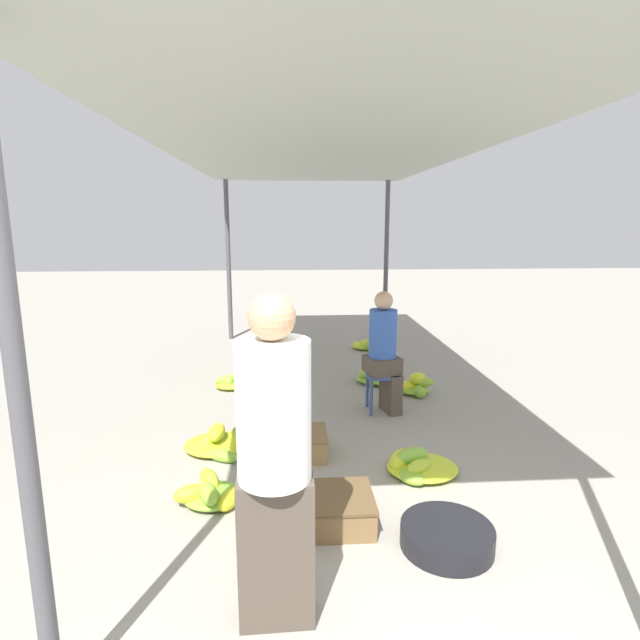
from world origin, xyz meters
The scene contains 17 objects.
canopy_post_front_left centered at (-1.40, 0.30, 1.39)m, with size 0.08×0.08×2.77m, color #4C4C51.
canopy_post_back_left centered at (-1.40, 7.25, 1.39)m, with size 0.08×0.08×2.77m, color #4C4C51.
canopy_post_back_right centered at (1.40, 7.25, 1.39)m, with size 0.08×0.08×2.77m, color #4C4C51.
canopy_tarp centered at (0.00, 3.77, 2.79)m, with size 3.19×7.35×0.04m, color #9EA399.
vendor_foreground centered at (-0.44, 0.72, 0.91)m, with size 0.39×0.38×1.75m.
stool centered at (0.66, 3.61, 0.36)m, with size 0.34×0.34×0.44m.
vendor_seated centered at (0.68, 3.61, 0.70)m, with size 0.42×0.42×1.34m.
basin_black centered at (0.65, 1.24, 0.07)m, with size 0.60×0.60×0.15m.
banana_pile_left_0 centered at (-0.95, 1.87, 0.08)m, with size 0.55×0.59×0.20m.
banana_pile_left_1 centered at (-0.98, 2.77, 0.07)m, with size 0.67×0.67×0.25m.
banana_pile_left_2 centered at (-1.09, 4.50, 0.07)m, with size 0.46×0.40×0.17m.
banana_pile_right_0 centered at (0.76, 4.61, 0.08)m, with size 0.50×0.64×0.23m.
banana_pile_right_1 centered at (0.70, 2.20, 0.07)m, with size 0.62×0.57×0.21m.
banana_pile_right_2 centered at (1.16, 4.13, 0.10)m, with size 0.51×0.47×0.27m.
banana_pile_right_3 centered at (0.91, 6.32, 0.07)m, with size 0.44×0.45×0.17m.
crate_near centered at (-0.25, 2.60, 0.11)m, with size 0.45×0.45×0.22m.
crate_mid centered at (-0.03, 1.54, 0.11)m, with size 0.49×0.49×0.22m.
Camera 1 is at (-0.36, -1.59, 2.08)m, focal length 28.00 mm.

